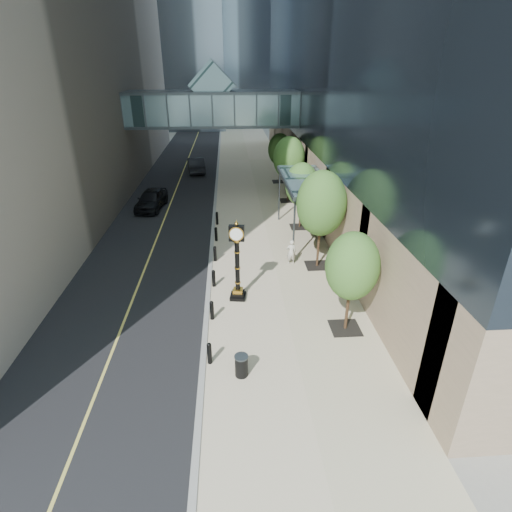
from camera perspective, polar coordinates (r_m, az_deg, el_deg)
The scene contains 13 objects.
ground at distance 16.76m, azimuth 2.99°, elevation -16.95°, with size 320.00×320.00×0.00m, color gray.
road at distance 53.68m, azimuth -9.78°, elevation 13.25°, with size 8.00×180.00×0.02m, color black.
sidewalk at distance 53.48m, azimuth -0.99°, elevation 13.58°, with size 8.00×180.00×0.06m, color #C3B496.
curb at distance 53.43m, azimuth -5.40°, elevation 13.47°, with size 0.25×180.00×0.07m, color gray.
skywalk at distance 40.38m, azimuth -6.18°, elevation 20.50°, with size 17.00×4.20×5.80m.
entrance_canopy at distance 27.64m, azimuth 7.08°, elevation 10.58°, with size 3.00×8.00×4.38m.
bollard_row at distance 23.84m, azimuth -5.96°, elevation -1.43°, with size 0.20×16.20×0.90m.
street_trees at distance 29.58m, azimuth 6.60°, elevation 10.65°, with size 2.90×28.40×5.96m.
street_clock at distance 20.56m, azimuth -2.68°, elevation -1.52°, with size 0.92×0.92×4.32m.
trash_bin at distance 16.47m, azimuth -2.09°, elevation -15.46°, with size 0.52×0.52×0.90m, color black.
pedestrian at distance 24.74m, azimuth 5.05°, elevation 0.58°, with size 0.58×0.38×1.60m, color beige.
car_near at distance 35.72m, azimuth -14.72°, elevation 7.85°, with size 1.96×4.87×1.66m, color black.
car_far at distance 47.57m, azimuth -8.58°, elevation 12.78°, with size 1.77×5.08×1.67m, color black.
Camera 1 is at (-1.67, -12.19, 11.37)m, focal length 28.00 mm.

